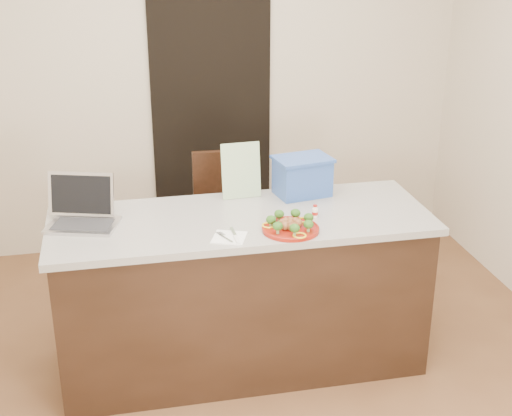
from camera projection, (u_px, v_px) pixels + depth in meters
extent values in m
plane|color=brown|center=(251.00, 386.00, 3.97)|extent=(4.00, 4.00, 0.00)
plane|color=beige|center=(197.00, 73.00, 5.27)|extent=(4.00, 0.00, 4.00)
cube|color=black|center=(212.00, 119.00, 5.40)|extent=(0.90, 0.02, 2.00)
cube|color=black|center=(242.00, 295.00, 4.03)|extent=(2.00, 0.70, 0.88)
cube|color=beige|center=(241.00, 220.00, 3.85)|extent=(2.06, 0.76, 0.04)
cylinder|color=maroon|center=(291.00, 229.00, 3.67)|extent=(0.30, 0.30, 0.02)
torus|color=maroon|center=(291.00, 228.00, 3.67)|extent=(0.30, 0.30, 0.01)
sphere|color=brown|center=(291.00, 224.00, 3.66)|extent=(0.04, 0.04, 0.04)
sphere|color=brown|center=(298.00, 223.00, 3.67)|extent=(0.04, 0.04, 0.04)
sphere|color=brown|center=(295.00, 221.00, 3.69)|extent=(0.04, 0.04, 0.04)
sphere|color=brown|center=(291.00, 221.00, 3.70)|extent=(0.04, 0.04, 0.04)
sphere|color=brown|center=(286.00, 221.00, 3.69)|extent=(0.04, 0.04, 0.04)
sphere|color=brown|center=(284.00, 223.00, 3.67)|extent=(0.04, 0.04, 0.04)
sphere|color=brown|center=(284.00, 224.00, 3.65)|extent=(0.04, 0.04, 0.04)
sphere|color=brown|center=(286.00, 226.00, 3.63)|extent=(0.04, 0.04, 0.04)
sphere|color=brown|center=(291.00, 227.00, 3.62)|extent=(0.04, 0.04, 0.04)
sphere|color=brown|center=(295.00, 226.00, 3.63)|extent=(0.04, 0.04, 0.04)
ellipsoid|color=#1E4512|center=(271.00, 220.00, 3.66)|extent=(0.05, 0.05, 0.04)
ellipsoid|color=#1E4512|center=(278.00, 226.00, 3.58)|extent=(0.05, 0.05, 0.04)
ellipsoid|color=#1E4512|center=(295.00, 228.00, 3.56)|extent=(0.05, 0.05, 0.04)
ellipsoid|color=#1E4512|center=(308.00, 224.00, 3.61)|extent=(0.05, 0.05, 0.04)
ellipsoid|color=#1E4512|center=(309.00, 217.00, 3.69)|extent=(0.05, 0.05, 0.04)
ellipsoid|color=#1E4512|center=(296.00, 213.00, 3.74)|extent=(0.05, 0.05, 0.04)
ellipsoid|color=#1E4512|center=(279.00, 214.00, 3.73)|extent=(0.05, 0.05, 0.04)
torus|color=yellow|center=(268.00, 225.00, 3.69)|extent=(0.07, 0.07, 0.01)
torus|color=yellow|center=(300.00, 235.00, 3.57)|extent=(0.07, 0.07, 0.01)
torus|color=yellow|center=(304.00, 220.00, 3.75)|extent=(0.07, 0.07, 0.01)
cube|color=white|center=(229.00, 238.00, 3.59)|extent=(0.21, 0.21, 0.01)
cube|color=#B0B1B5|center=(226.00, 238.00, 3.56)|extent=(0.06, 0.11, 0.00)
cube|color=#B0B1B5|center=(224.00, 233.00, 3.62)|extent=(0.05, 0.06, 0.00)
cube|color=silver|center=(237.00, 239.00, 3.55)|extent=(0.02, 0.09, 0.01)
cube|color=#B0B1B5|center=(233.00, 232.00, 3.64)|extent=(0.02, 0.11, 0.00)
cylinder|color=white|center=(315.00, 213.00, 3.84)|extent=(0.03, 0.03, 0.05)
cylinder|color=white|center=(315.00, 207.00, 3.82)|extent=(0.02, 0.02, 0.01)
cylinder|color=#B31D13|center=(315.00, 206.00, 3.82)|extent=(0.02, 0.02, 0.01)
cylinder|color=#B31D13|center=(315.00, 213.00, 3.84)|extent=(0.03, 0.03, 0.02)
cube|color=#B4B3B8|center=(83.00, 225.00, 3.72)|extent=(0.41, 0.34, 0.02)
cube|color=#B4B3B8|center=(81.00, 194.00, 3.79)|extent=(0.36, 0.16, 0.23)
cube|color=black|center=(81.00, 194.00, 3.78)|extent=(0.32, 0.14, 0.20)
cube|color=#28282A|center=(83.00, 224.00, 3.71)|extent=(0.34, 0.25, 0.00)
cube|color=silver|center=(241.00, 171.00, 4.06)|extent=(0.23, 0.06, 0.32)
cube|color=#2B4E9D|center=(302.00, 178.00, 4.12)|extent=(0.33, 0.26, 0.21)
cube|color=#2B4E9D|center=(303.00, 159.00, 4.07)|extent=(0.35, 0.28, 0.02)
cube|color=black|center=(232.00, 236.00, 4.68)|extent=(0.46, 0.46, 0.04)
cube|color=black|center=(226.00, 187.00, 4.76)|extent=(0.44, 0.06, 0.51)
cylinder|color=black|center=(208.00, 284.00, 4.57)|extent=(0.04, 0.04, 0.47)
cylinder|color=black|center=(266.00, 279.00, 4.64)|extent=(0.04, 0.04, 0.47)
cylinder|color=black|center=(201.00, 259.00, 4.91)|extent=(0.04, 0.04, 0.47)
cylinder|color=black|center=(254.00, 254.00, 4.98)|extent=(0.04, 0.04, 0.47)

